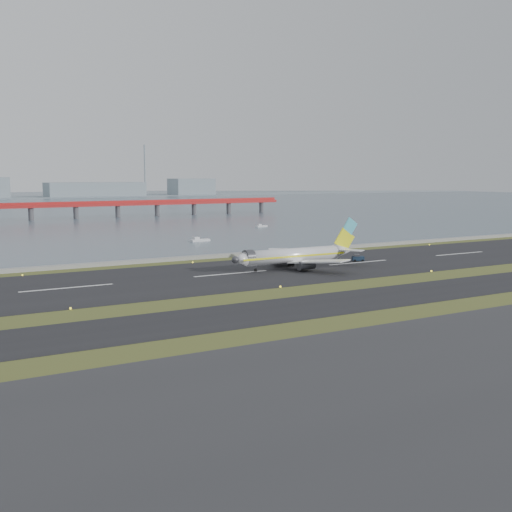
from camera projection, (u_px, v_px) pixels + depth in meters
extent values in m
plane|color=#384D1B|center=(300.00, 293.00, 132.00)|extent=(1000.00, 1000.00, 0.00)
cube|color=black|center=(335.00, 303.00, 121.72)|extent=(1000.00, 18.00, 0.10)
cube|color=black|center=(231.00, 274.00, 157.67)|extent=(1000.00, 45.00, 0.10)
cube|color=gray|center=(182.00, 258.00, 183.29)|extent=(1000.00, 2.50, 1.00)
cube|color=#A81D1C|center=(76.00, 205.00, 355.09)|extent=(260.00, 5.00, 1.60)
cube|color=#A81D1C|center=(76.00, 203.00, 354.90)|extent=(260.00, 0.40, 1.40)
cylinder|color=#4C4C51|center=(76.00, 214.00, 355.66)|extent=(2.80, 2.80, 7.00)
cylinder|color=#4C4C51|center=(229.00, 209.00, 403.80)|extent=(2.80, 2.80, 7.00)
cube|color=gray|center=(95.00, 189.00, 731.94)|extent=(110.00, 35.00, 16.00)
cube|color=gray|center=(191.00, 187.00, 791.87)|extent=(50.00, 35.00, 20.00)
cylinder|color=gray|center=(145.00, 170.00, 759.28)|extent=(1.80, 1.80, 60.00)
cylinder|color=white|center=(292.00, 255.00, 165.97)|extent=(28.00, 3.80, 3.80)
cone|color=white|center=(239.00, 259.00, 158.14)|extent=(3.20, 3.80, 3.80)
cone|color=white|center=(342.00, 251.00, 174.05)|extent=(5.00, 3.80, 3.80)
cube|color=#FFFD1A|center=(296.00, 256.00, 164.32)|extent=(31.00, 0.06, 0.45)
cube|color=#FFFD1A|center=(288.00, 255.00, 167.61)|extent=(31.00, 0.06, 0.45)
cube|color=white|center=(318.00, 261.00, 159.88)|extent=(11.31, 15.89, 1.66)
cube|color=white|center=(282.00, 254.00, 174.43)|extent=(11.31, 15.89, 1.66)
cylinder|color=#3A3A3F|center=(307.00, 265.00, 161.32)|extent=(4.20, 2.10, 2.10)
cylinder|color=#3A3A3F|center=(281.00, 260.00, 171.59)|extent=(4.20, 2.10, 2.10)
cube|color=#FFFD1A|center=(344.00, 240.00, 174.09)|extent=(6.80, 0.35, 6.85)
cube|color=#4BBED7|center=(350.00, 226.00, 174.58)|extent=(4.85, 0.37, 4.90)
cube|color=white|center=(352.00, 250.00, 170.89)|extent=(5.64, 6.80, 0.22)
cube|color=white|center=(334.00, 247.00, 177.40)|extent=(5.64, 6.80, 0.22)
cylinder|color=black|center=(256.00, 270.00, 160.83)|extent=(0.80, 0.28, 0.80)
cylinder|color=black|center=(303.00, 268.00, 164.69)|extent=(1.00, 0.38, 1.00)
cylinder|color=black|center=(291.00, 265.00, 169.49)|extent=(1.00, 0.38, 1.00)
cube|color=#132336|center=(358.00, 258.00, 180.29)|extent=(3.70, 3.00, 1.21)
cube|color=#3A3A3F|center=(357.00, 256.00, 180.15)|extent=(1.92, 1.97, 0.71)
cylinder|color=black|center=(355.00, 261.00, 179.45)|extent=(0.77, 0.57, 0.71)
cylinder|color=black|center=(353.00, 260.00, 181.04)|extent=(0.77, 0.57, 0.71)
cylinder|color=black|center=(363.00, 261.00, 179.67)|extent=(0.77, 0.57, 0.71)
cylinder|color=black|center=(361.00, 260.00, 181.27)|extent=(0.77, 0.57, 0.71)
cube|color=silver|center=(200.00, 240.00, 234.75)|extent=(7.59, 3.01, 0.95)
cube|color=silver|center=(196.00, 238.00, 233.72)|extent=(2.26, 1.88, 0.95)
cube|color=silver|center=(261.00, 226.00, 300.67)|extent=(6.28, 3.00, 0.77)
cube|color=silver|center=(259.00, 225.00, 299.74)|extent=(1.95, 1.68, 0.77)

